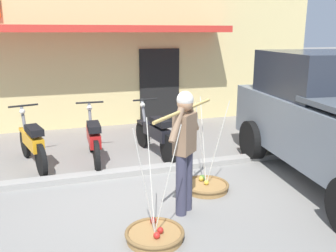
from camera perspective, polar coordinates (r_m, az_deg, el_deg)
The scene contains 9 objects.
ground_plane at distance 5.96m, azimuth -3.36°, elevation -9.73°, with size 90.00×90.00×0.00m, color gray.
sidewalk_curb at distance 6.57m, azimuth -4.91°, elevation -6.94°, with size 20.00×0.24×0.10m, color gray.
fruit_vendor at distance 4.90m, azimuth 2.59°, elevation -2.89°, with size 1.20×1.17×1.70m.
fruit_basket_left_side at distance 4.61m, azimuth -2.07°, elevation -16.41°, with size 0.72×0.72×1.45m.
fruit_basket_right_side at distance 5.92m, azimuth 5.90°, elevation -9.18°, with size 0.72×0.72×1.45m.
motorcycle_nearest_shop at distance 7.21m, azimuth -20.27°, elevation -2.48°, with size 0.65×1.78×1.09m.
motorcycle_second_in_row at distance 7.17m, azimuth -11.48°, elevation -1.95°, with size 0.54×1.82×1.09m.
motorcycle_third_in_row at distance 7.37m, azimuth -1.99°, elevation -1.21°, with size 0.54×1.81×1.09m.
storefront_building at distance 12.07m, azimuth -14.01°, elevation 12.40°, with size 13.00×6.00×4.20m.
Camera 1 is at (-1.33, -5.27, 2.43)m, focal length 39.37 mm.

